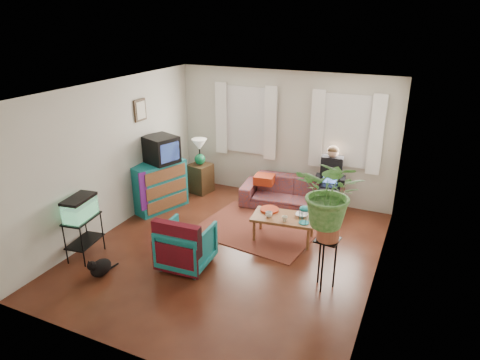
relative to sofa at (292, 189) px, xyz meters
The scene contains 31 objects.
floor 2.12m from the sofa, 100.46° to the right, with size 4.50×5.00×0.01m, color #4F2B14.
ceiling 3.04m from the sofa, 100.46° to the right, with size 4.50×5.00×0.01m, color white.
wall_back 1.08m from the sofa, 130.06° to the left, with size 4.50×0.01×2.60m, color silver.
wall_front 4.66m from the sofa, 94.75° to the right, with size 4.50×0.01×2.60m, color silver.
wall_left 3.46m from the sofa, 142.05° to the right, with size 0.01×5.00×2.60m, color silver.
wall_right 2.92m from the sofa, 47.60° to the right, with size 0.01×5.00×2.60m, color silver.
window_left 1.71m from the sofa, 159.95° to the left, with size 1.08×0.04×1.38m, color white.
window_right 1.51m from the sofa, 26.26° to the left, with size 1.08×0.04×1.38m, color white.
curtains_left 1.69m from the sofa, 163.46° to the left, with size 1.36×0.06×1.50m, color white.
curtains_right 1.49m from the sofa, 21.88° to the left, with size 1.36×0.06×1.50m, color white.
picture_frame 3.26m from the sofa, 155.17° to the right, with size 0.04×0.32×0.40m, color #3D2616.
area_rug 1.24m from the sofa, 101.99° to the right, with size 2.00×1.60×0.01m, color maroon.
sofa is the anchor object (origin of this frame).
seated_person 0.74m from the sofa, ahead, with size 0.50×0.61×1.18m, color black, non-canonical shape.
side_table 2.03m from the sofa, behind, with size 0.43×0.43×0.62m, color #382015.
table_lamp 2.09m from the sofa, behind, with size 0.32×0.32×0.57m, color white, non-canonical shape.
dresser 2.63m from the sofa, 154.27° to the right, with size 0.52×1.05×0.94m, color #116168.
crt_tv 2.67m from the sofa, 155.61° to the right, with size 0.58×0.52×0.50m, color black.
aquarium_stand 3.94m from the sofa, 127.09° to the right, with size 0.34×0.61×0.68m, color black.
aquarium 3.97m from the sofa, 127.09° to the right, with size 0.30×0.55×0.36m, color #7FD899.
black_cat 3.91m from the sofa, 117.48° to the right, with size 0.24×0.37×0.31m, color black.
armchair 2.80m from the sofa, 106.56° to the right, with size 0.73×0.68×0.74m, color #105661.
serape_throw 3.08m from the sofa, 104.76° to the right, with size 0.75×0.17×0.61m, color #9E0A0A.
coffee_table 1.36m from the sofa, 78.00° to the right, with size 1.05×0.57×0.43m, color brown.
cup_a 1.45m from the sofa, 87.77° to the right, with size 0.12×0.12×0.09m, color white.
cup_b 1.52m from the sofa, 76.77° to the right, with size 0.10×0.10×0.09m, color beige.
bowl 1.31m from the sofa, 65.11° to the right, with size 0.21×0.21×0.05m, color white.
snack_tray 1.21m from the sofa, 90.95° to the right, with size 0.32×0.32×0.04m, color #B21414.
birdcage 1.57m from the sofa, 65.12° to the right, with size 0.17×0.17×0.30m, color #115B6B, non-canonical shape.
plant_stand 2.69m from the sofa, 62.09° to the right, with size 0.33×0.33×0.77m, color black.
potted_plant 2.84m from the sofa, 62.09° to the right, with size 0.88×0.76×0.98m, color #599947.
Camera 1 is at (2.68, -5.43, 3.64)m, focal length 32.00 mm.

